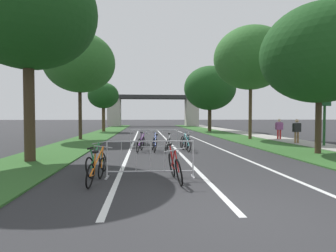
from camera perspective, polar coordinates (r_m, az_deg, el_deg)
ground_plane at (r=5.07m, az=15.48°, el=-18.01°), size 300.00×300.00×0.00m
grass_verge_left at (r=27.15m, az=-13.93°, el=-1.70°), size 3.02×54.52×0.05m
grass_verge_right at (r=27.87m, az=10.78°, el=-1.58°), size 3.02×54.52×0.05m
sidewalk_path_right at (r=28.68m, az=15.77°, el=-1.49°), size 2.17×54.52×0.08m
lane_stripe_center at (r=20.38m, az=-0.26°, el=-2.89°), size 0.14×31.54×0.01m
lane_stripe_right_lane at (r=20.71m, az=6.41°, el=-2.83°), size 0.14×31.54×0.01m
lane_stripe_left_lane at (r=20.32m, az=-7.06°, el=-2.92°), size 0.14×31.54×0.01m
overpass_bridge at (r=49.59m, az=-3.07°, el=4.10°), size 18.22×3.05×5.59m
tree_left_cypress_far at (r=12.19m, az=-27.31°, el=20.58°), size 5.10×5.10×7.85m
tree_left_pine_far at (r=21.60m, az=-18.00°, el=12.49°), size 5.18×5.18×7.92m
tree_left_maple_mid at (r=31.86m, az=-13.37°, el=6.19°), size 3.45×3.45×5.60m
tree_right_oak_mid at (r=14.49m, az=29.14°, el=13.04°), size 5.22×5.22×6.80m
tree_right_oak_near at (r=21.96m, az=16.93°, el=13.40°), size 5.53×5.53×8.47m
tree_right_pine_near at (r=32.11m, az=8.74°, el=7.81°), size 5.96×5.96×7.56m
lamppost_with_sign at (r=18.00m, az=29.99°, el=5.53°), size 0.56×0.32×4.89m
crowd_barrier_nearest at (r=7.78m, az=-3.72°, el=-6.94°), size 2.51×0.53×1.05m
crowd_barrier_second at (r=14.08m, az=-2.87°, el=-2.95°), size 2.50×0.49×1.05m
bicycle_teal_0 at (r=13.75m, az=3.85°, el=-3.76°), size 0.55×1.60×0.92m
bicycle_orange_1 at (r=7.37m, az=-14.78°, el=-8.84°), size 0.51×1.66×0.94m
bicycle_green_2 at (r=8.44m, az=-14.69°, el=-7.48°), size 0.48×1.68×0.96m
bicycle_white_3 at (r=14.76m, az=3.52°, el=-3.34°), size 0.60×1.64×1.02m
bicycle_red_4 at (r=7.33m, az=1.43°, el=-8.56°), size 0.53×1.74×1.00m
bicycle_silver_5 at (r=13.71m, az=-0.04°, el=-3.71°), size 0.66×1.69×0.93m
bicycle_purple_6 at (r=13.66m, az=-5.73°, el=-3.71°), size 0.68×1.66×0.99m
bicycle_blue_7 at (r=13.57m, az=-2.84°, el=-3.75°), size 0.44×1.72×0.96m
pedestrian_in_red_jacket at (r=21.57m, az=22.23°, el=-0.24°), size 0.56×0.34×1.57m
pedestrian_waiting at (r=18.87m, az=25.33°, el=-0.58°), size 0.57×0.28×1.57m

